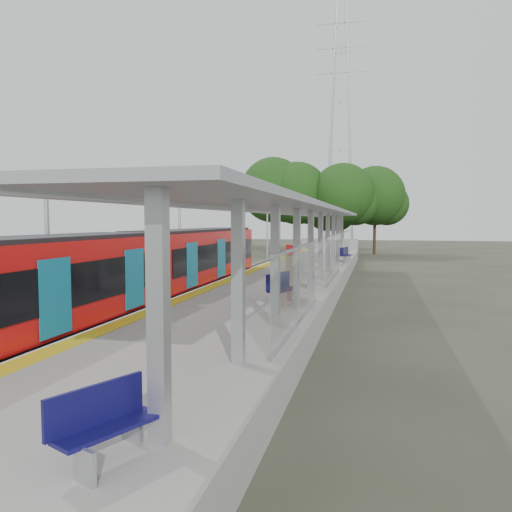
% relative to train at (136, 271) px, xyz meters
% --- Properties ---
extents(ground, '(200.00, 200.00, 0.00)m').
position_rel_train_xyz_m(ground, '(4.50, -9.98, -2.05)').
color(ground, '#474438').
rests_on(ground, ground).
extents(trackbed, '(3.00, 70.00, 0.24)m').
position_rel_train_xyz_m(trackbed, '(-0.00, 10.02, -1.93)').
color(trackbed, '#59544C').
rests_on(trackbed, ground).
extents(platform, '(6.00, 50.00, 1.00)m').
position_rel_train_xyz_m(platform, '(4.50, 10.02, -1.55)').
color(platform, gray).
rests_on(platform, ground).
extents(tactile_strip, '(0.60, 50.00, 0.02)m').
position_rel_train_xyz_m(tactile_strip, '(1.95, 10.02, -1.04)').
color(tactile_strip, gold).
rests_on(tactile_strip, platform).
extents(end_fence, '(6.00, 0.10, 1.20)m').
position_rel_train_xyz_m(end_fence, '(4.50, 34.97, -0.45)').
color(end_fence, '#9EA0A5').
rests_on(end_fence, platform).
extents(train, '(2.74, 27.60, 3.62)m').
position_rel_train_xyz_m(train, '(0.00, 0.00, 0.00)').
color(train, black).
rests_on(train, ground).
extents(canopy, '(3.27, 38.00, 3.66)m').
position_rel_train_xyz_m(canopy, '(6.11, 6.21, 2.15)').
color(canopy, '#9EA0A5').
rests_on(canopy, platform).
extents(pylon, '(8.00, 4.00, 38.00)m').
position_rel_train_xyz_m(pylon, '(3.50, 63.02, 16.95)').
color(pylon, '#9EA0A5').
rests_on(pylon, ground).
extents(tree_cluster, '(19.49, 10.84, 11.71)m').
position_rel_train_xyz_m(tree_cluster, '(2.60, 41.83, 5.12)').
color(tree_cluster, '#382316').
rests_on(tree_cluster, ground).
extents(catenary_masts, '(2.08, 48.16, 5.40)m').
position_rel_train_xyz_m(catenary_masts, '(-1.72, 9.02, 0.86)').
color(catenary_masts, '#9EA0A5').
rests_on(catenary_masts, ground).
extents(bench_near, '(1.01, 1.49, 0.98)m').
position_rel_train_xyz_m(bench_near, '(6.01, -12.59, -0.54)').
color(bench_near, '#131052').
rests_on(bench_near, platform).
extents(bench_mid, '(1.01, 1.73, 1.13)m').
position_rel_train_xyz_m(bench_mid, '(5.93, -0.02, -0.46)').
color(bench_mid, '#131052').
rests_on(bench_mid, platform).
extents(bench_far, '(0.93, 1.65, 1.08)m').
position_rel_train_xyz_m(bench_far, '(7.11, 19.74, -0.48)').
color(bench_far, '#131052').
rests_on(bench_far, platform).
extents(info_pillar_near, '(0.45, 0.45, 2.01)m').
position_rel_train_xyz_m(info_pillar_near, '(6.07, 1.33, -0.18)').
color(info_pillar_near, '#C7B891').
rests_on(info_pillar_near, platform).
extents(info_pillar_far, '(0.42, 0.42, 1.88)m').
position_rel_train_xyz_m(info_pillar_far, '(5.20, 6.06, -0.24)').
color(info_pillar_far, '#C7B891').
rests_on(info_pillar_far, platform).
extents(litter_bin, '(0.49, 0.49, 0.81)m').
position_rel_train_xyz_m(litter_bin, '(5.40, 1.48, -0.65)').
color(litter_bin, '#9EA0A5').
rests_on(litter_bin, platform).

